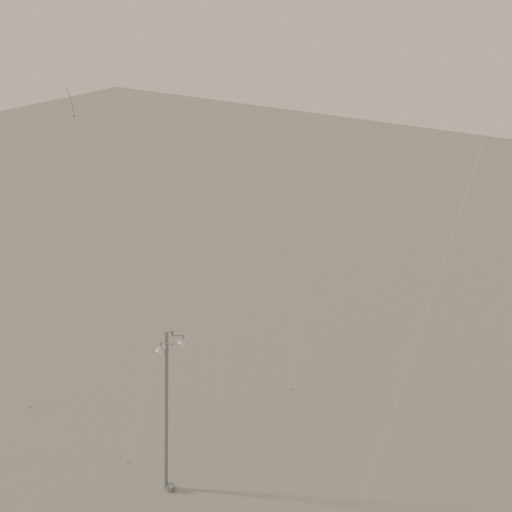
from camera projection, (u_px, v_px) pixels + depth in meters
The scene contains 5 objects.
ground at pixel (166, 474), 35.96m from camera, with size 160.00×160.00×0.00m, color gray.
street_lamp at pixel (168, 408), 32.92m from camera, with size 1.68×0.88×9.10m.
kite_1 at pixel (241, 27), 33.83m from camera, with size 2.54×11.20×28.62m.
kite_3 at pixel (44, 190), 38.26m from camera, with size 2.12×10.75×17.50m.
kite_4 at pixel (509, 68), 32.63m from camera, with size 1.66×15.94×25.82m.
Camera 1 is at (19.65, -21.38, 24.34)m, focal length 50.00 mm.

